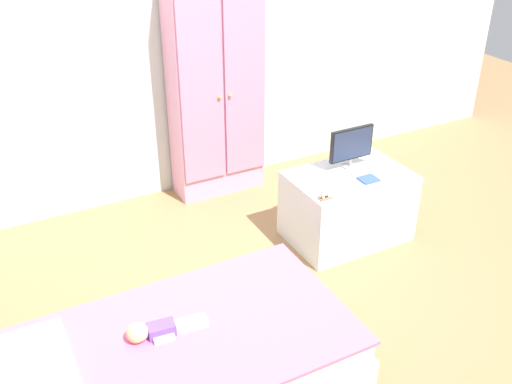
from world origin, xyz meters
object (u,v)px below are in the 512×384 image
doll (152,331)px  bed (181,360)px  wardrobe (216,90)px  tv_monitor (351,145)px  book_blue (368,179)px  tv_stand (347,206)px  rocking_horse_toy (327,192)px

doll → bed: bearing=-34.0°
wardrobe → tv_monitor: 1.09m
doll → tv_monitor: 1.80m
bed → book_blue: book_blue is taller
doll → wardrobe: bearing=56.4°
book_blue → doll: bearing=-162.9°
doll → tv_stand: size_ratio=0.51×
book_blue → tv_stand: bearing=116.4°
doll → book_blue: 1.71m
doll → rocking_horse_toy: (1.25, 0.43, 0.21)m
wardrobe → doll: bearing=-123.6°
tv_monitor → book_blue: 0.26m
tv_stand → book_blue: bearing=-63.6°
wardrobe → tv_stand: 1.26m
doll → tv_monitor: size_ratio=1.24×
doll → tv_monitor: tv_monitor is taller
tv_stand → tv_monitor: size_ratio=2.44×
rocking_horse_toy → wardrobe: bearing=97.8°
wardrobe → rocking_horse_toy: size_ratio=15.79×
tv_stand → book_blue: 0.28m
rocking_horse_toy → bed: bearing=-156.5°
wardrobe → tv_monitor: bearing=-60.1°
rocking_horse_toy → book_blue: bearing=11.2°
doll → tv_monitor: bearing=23.5°
bed → book_blue: 1.66m
bed → doll: (-0.11, 0.07, 0.18)m
tv_stand → rocking_horse_toy: rocking_horse_toy is taller
tv_monitor → rocking_horse_toy: size_ratio=3.11×
doll → book_blue: (1.62, 0.50, 0.17)m
tv_monitor → wardrobe: bearing=119.9°
bed → tv_monitor: bearing=27.1°
doll → tv_stand: (1.57, 0.62, -0.08)m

